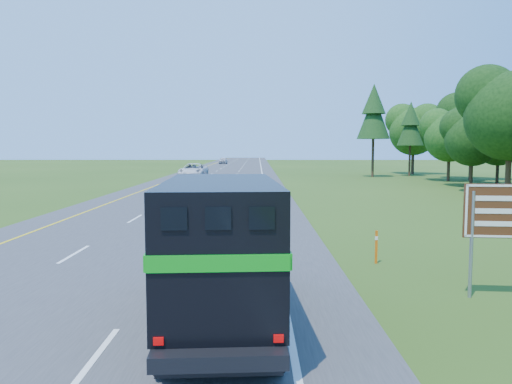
% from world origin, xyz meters
% --- Properties ---
extents(road, '(15.00, 260.00, 0.04)m').
position_xyz_m(road, '(0.00, 50.00, 0.02)').
color(road, '#38383A').
rests_on(road, ground).
extents(lane_markings, '(11.15, 260.00, 0.01)m').
position_xyz_m(lane_markings, '(0.00, 50.00, 0.04)').
color(lane_markings, yellow).
rests_on(lane_markings, road).
extents(horse_truck, '(2.66, 7.30, 3.18)m').
position_xyz_m(horse_truck, '(4.02, 3.95, 1.74)').
color(horse_truck, black).
rests_on(horse_truck, road).
extents(white_suv, '(3.33, 6.72, 1.83)m').
position_xyz_m(white_suv, '(-3.31, 56.37, 0.96)').
color(white_suv, silver).
rests_on(white_suv, road).
extents(far_car, '(1.93, 4.51, 1.52)m').
position_xyz_m(far_car, '(-3.31, 111.28, 0.80)').
color(far_car, '#B6B7BE').
rests_on(far_car, road).
extents(exit_sign, '(1.95, 0.24, 3.31)m').
position_xyz_m(exit_sign, '(11.12, 5.85, 2.15)').
color(exit_sign, gray).
rests_on(exit_sign, ground).
extents(delineator, '(0.09, 0.05, 1.12)m').
position_xyz_m(delineator, '(8.81, 9.73, 0.60)').
color(delineator, '#DF570B').
rests_on(delineator, ground).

